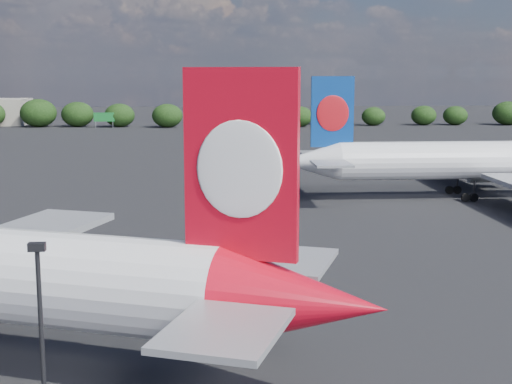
{
  "coord_description": "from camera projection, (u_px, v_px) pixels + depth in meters",
  "views": [
    {
      "loc": [
        12.82,
        -36.33,
        16.15
      ],
      "look_at": [
        16.0,
        12.0,
        8.0
      ],
      "focal_mm": 50.0,
      "sensor_mm": 36.0,
      "label": 1
    }
  ],
  "objects": [
    {
      "name": "ground",
      "position": [
        115.0,
        193.0,
        96.64
      ],
      "size": [
        500.0,
        500.0,
        0.0
      ],
      "primitive_type": "plane",
      "color": "black",
      "rests_on": "ground"
    },
    {
      "name": "apron_lamp_post",
      "position": [
        44.0,
        379.0,
        23.91
      ],
      "size": [
        0.55,
        0.3,
        10.69
      ],
      "color": "black",
      "rests_on": "ground"
    },
    {
      "name": "highway_sign",
      "position": [
        104.0,
        117.0,
        209.1
      ],
      "size": [
        6.0,
        0.3,
        4.5
      ],
      "color": "#146828",
      "rests_on": "ground"
    },
    {
      "name": "horizon_treeline",
      "position": [
        146.0,
        114.0,
        214.16
      ],
      "size": [
        204.46,
        16.08,
        9.28
      ],
      "color": "black",
      "rests_on": "ground"
    },
    {
      "name": "billboard_yellow",
      "position": [
        206.0,
        113.0,
        216.82
      ],
      "size": [
        5.0,
        0.3,
        5.5
      ],
      "color": "gold",
      "rests_on": "ground"
    },
    {
      "name": "china_southern_airliner",
      "position": [
        469.0,
        161.0,
        92.21
      ],
      "size": [
        47.87,
        45.42,
        15.68
      ],
      "color": "white",
      "rests_on": "ground"
    }
  ]
}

